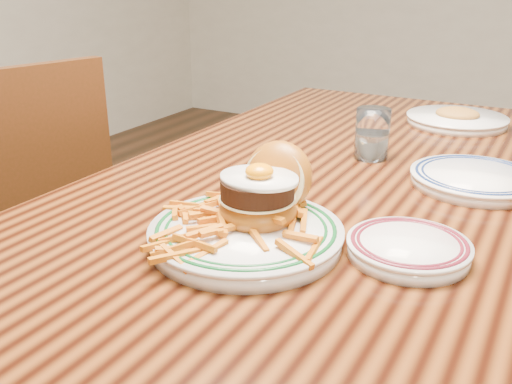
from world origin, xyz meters
The scene contains 7 objects.
table centered at (0.00, 0.00, 0.66)m, with size 0.85×1.60×0.75m.
chair_left centered at (-0.78, -0.22, 0.51)m, with size 0.54×0.54×0.95m.
main_plate centered at (0.02, -0.37, 0.79)m, with size 0.30×0.31×0.15m.
side_plate centered at (0.25, -0.30, 0.77)m, with size 0.18×0.18×0.03m.
rear_plate centered at (0.28, 0.06, 0.77)m, with size 0.25×0.25×0.03m.
water_glass centered at (0.04, 0.12, 0.80)m, with size 0.08×0.08×0.11m.
far_plate centered at (0.15, 0.52, 0.77)m, with size 0.27×0.27×0.05m.
Camera 1 is at (0.42, -1.07, 1.15)m, focal length 40.00 mm.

